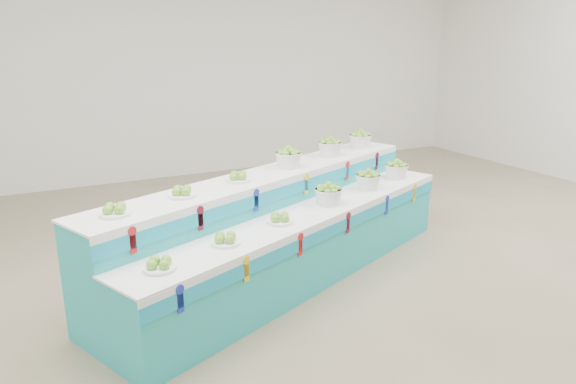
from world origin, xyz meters
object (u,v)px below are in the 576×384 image
object	(u,v)px
display_stand	(288,226)
basket_upper_right	(360,139)
plate_upper_mid	(182,191)
basket_lower_left	(328,194)

from	to	relation	value
display_stand	basket_upper_right	distance (m)	1.82
display_stand	basket_upper_right	world-z (taller)	basket_upper_right
display_stand	plate_upper_mid	xyz separation A→B (m)	(-1.11, -0.18, 0.56)
display_stand	basket_upper_right	bearing A→B (deg)	8.83
display_stand	basket_upper_right	size ratio (longest dim) A/B	15.25
basket_upper_right	display_stand	bearing A→B (deg)	-148.64
display_stand	plate_upper_mid	bearing A→B (deg)	166.48
basket_lower_left	basket_upper_right	size ratio (longest dim) A/B	1.00
display_stand	basket_lower_left	world-z (taller)	display_stand
display_stand	basket_lower_left	xyz separation A→B (m)	(0.39, -0.12, 0.32)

